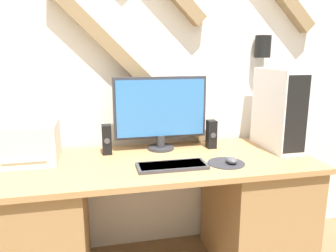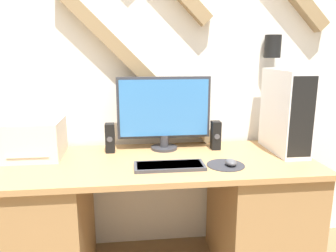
{
  "view_description": "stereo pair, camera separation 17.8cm",
  "coord_description": "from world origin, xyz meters",
  "px_view_note": "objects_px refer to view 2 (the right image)",
  "views": [
    {
      "loc": [
        -0.3,
        -1.36,
        1.31
      ],
      "look_at": [
        0.08,
        0.33,
        0.91
      ],
      "focal_mm": 35.0,
      "sensor_mm": 36.0,
      "label": 1
    },
    {
      "loc": [
        -0.13,
        -1.39,
        1.31
      ],
      "look_at": [
        0.08,
        0.33,
        0.91
      ],
      "focal_mm": 35.0,
      "sensor_mm": 36.0,
      "label": 2
    }
  ],
  "objects_px": {
    "computer_tower": "(286,111)",
    "speaker_right": "(216,135)",
    "printer": "(34,139)",
    "mouse": "(231,162)",
    "monitor": "(164,110)",
    "speaker_left": "(110,138)",
    "keyboard": "(169,166)"
  },
  "relations": [
    {
      "from": "monitor",
      "to": "keyboard",
      "type": "height_order",
      "value": "monitor"
    },
    {
      "from": "monitor",
      "to": "computer_tower",
      "type": "distance_m",
      "value": 0.72
    },
    {
      "from": "keyboard",
      "to": "speaker_right",
      "type": "relative_size",
      "value": 2.1
    },
    {
      "from": "monitor",
      "to": "mouse",
      "type": "xyz_separation_m",
      "value": [
        0.32,
        -0.36,
        -0.22
      ]
    },
    {
      "from": "computer_tower",
      "to": "speaker_right",
      "type": "relative_size",
      "value": 2.8
    },
    {
      "from": "keyboard",
      "to": "speaker_right",
      "type": "distance_m",
      "value": 0.45
    },
    {
      "from": "printer",
      "to": "speaker_right",
      "type": "distance_m",
      "value": 1.06
    },
    {
      "from": "computer_tower",
      "to": "printer",
      "type": "height_order",
      "value": "computer_tower"
    },
    {
      "from": "speaker_left",
      "to": "mouse",
      "type": "bearing_deg",
      "value": -27.13
    },
    {
      "from": "monitor",
      "to": "speaker_right",
      "type": "distance_m",
      "value": 0.35
    },
    {
      "from": "mouse",
      "to": "printer",
      "type": "relative_size",
      "value": 0.25
    },
    {
      "from": "mouse",
      "to": "speaker_left",
      "type": "bearing_deg",
      "value": 152.87
    },
    {
      "from": "monitor",
      "to": "mouse",
      "type": "distance_m",
      "value": 0.52
    },
    {
      "from": "speaker_right",
      "to": "speaker_left",
      "type": "bearing_deg",
      "value": 178.9
    },
    {
      "from": "printer",
      "to": "computer_tower",
      "type": "bearing_deg",
      "value": -2.21
    },
    {
      "from": "mouse",
      "to": "printer",
      "type": "height_order",
      "value": "printer"
    },
    {
      "from": "mouse",
      "to": "speaker_right",
      "type": "distance_m",
      "value": 0.32
    },
    {
      "from": "computer_tower",
      "to": "keyboard",
      "type": "bearing_deg",
      "value": -163.84
    },
    {
      "from": "mouse",
      "to": "computer_tower",
      "type": "xyz_separation_m",
      "value": [
        0.39,
        0.23,
        0.22
      ]
    },
    {
      "from": "keyboard",
      "to": "mouse",
      "type": "height_order",
      "value": "mouse"
    },
    {
      "from": "mouse",
      "to": "speaker_right",
      "type": "height_order",
      "value": "speaker_right"
    },
    {
      "from": "mouse",
      "to": "computer_tower",
      "type": "bearing_deg",
      "value": 29.87
    },
    {
      "from": "monitor",
      "to": "speaker_left",
      "type": "bearing_deg",
      "value": -175.17
    },
    {
      "from": "monitor",
      "to": "mouse",
      "type": "bearing_deg",
      "value": -48.5
    },
    {
      "from": "speaker_right",
      "to": "monitor",
      "type": "bearing_deg",
      "value": 172.75
    },
    {
      "from": "speaker_left",
      "to": "printer",
      "type": "bearing_deg",
      "value": -173.6
    },
    {
      "from": "speaker_left",
      "to": "speaker_right",
      "type": "bearing_deg",
      "value": -1.1
    },
    {
      "from": "monitor",
      "to": "speaker_left",
      "type": "distance_m",
      "value": 0.36
    },
    {
      "from": "computer_tower",
      "to": "speaker_right",
      "type": "bearing_deg",
      "value": 167.03
    },
    {
      "from": "mouse",
      "to": "computer_tower",
      "type": "height_order",
      "value": "computer_tower"
    },
    {
      "from": "keyboard",
      "to": "mouse",
      "type": "relative_size",
      "value": 4.82
    },
    {
      "from": "computer_tower",
      "to": "speaker_left",
      "type": "xyz_separation_m",
      "value": [
        -1.03,
        0.1,
        -0.16
      ]
    }
  ]
}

